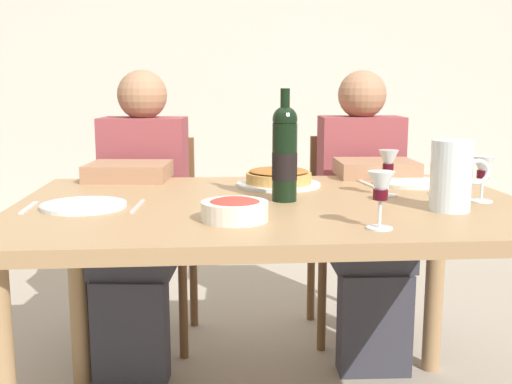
% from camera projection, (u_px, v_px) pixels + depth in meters
% --- Properties ---
extents(back_wall, '(8.00, 0.10, 2.80)m').
position_uv_depth(back_wall, '(234.00, 41.00, 4.24)').
color(back_wall, beige).
rests_on(back_wall, ground).
extents(dining_table, '(1.50, 1.00, 0.76)m').
position_uv_depth(dining_table, '(273.00, 232.00, 1.81)').
color(dining_table, '#9E7A51').
rests_on(dining_table, ground).
extents(wine_bottle, '(0.07, 0.07, 0.33)m').
position_uv_depth(wine_bottle, '(285.00, 154.00, 1.79)').
color(wine_bottle, black).
rests_on(wine_bottle, dining_table).
extents(water_pitcher, '(0.16, 0.11, 0.19)m').
position_uv_depth(water_pitcher, '(451.00, 180.00, 1.65)').
color(water_pitcher, silver).
rests_on(water_pitcher, dining_table).
extents(baked_tart, '(0.29, 0.29, 0.06)m').
position_uv_depth(baked_tart, '(279.00, 178.00, 2.07)').
color(baked_tart, silver).
rests_on(baked_tart, dining_table).
extents(salad_bowl, '(0.17, 0.17, 0.06)m').
position_uv_depth(salad_bowl, '(235.00, 209.00, 1.54)').
color(salad_bowl, silver).
rests_on(salad_bowl, dining_table).
extents(wine_glass_left_diner, '(0.06, 0.06, 0.14)m').
position_uv_depth(wine_glass_left_diner, '(381.00, 189.00, 1.44)').
color(wine_glass_left_diner, silver).
rests_on(wine_glass_left_diner, dining_table).
extents(wine_glass_right_diner, '(0.06, 0.06, 0.13)m').
position_uv_depth(wine_glass_right_diner, '(483.00, 170.00, 1.78)').
color(wine_glass_right_diner, silver).
rests_on(wine_glass_right_diner, dining_table).
extents(wine_glass_centre, '(0.06, 0.06, 0.14)m').
position_uv_depth(wine_glass_centre, '(388.00, 164.00, 1.87)').
color(wine_glass_centre, silver).
rests_on(wine_glass_centre, dining_table).
extents(dinner_plate_left_setting, '(0.25, 0.25, 0.01)m').
position_uv_depth(dinner_plate_left_setting, '(410.00, 183.00, 2.11)').
color(dinner_plate_left_setting, silver).
rests_on(dinner_plate_left_setting, dining_table).
extents(dinner_plate_right_setting, '(0.24, 0.24, 0.01)m').
position_uv_depth(dinner_plate_right_setting, '(84.00, 205.00, 1.71)').
color(dinner_plate_right_setting, silver).
rests_on(dinner_plate_right_setting, dining_table).
extents(fork_left_setting, '(0.03, 0.16, 0.00)m').
position_uv_depth(fork_left_setting, '(367.00, 184.00, 2.10)').
color(fork_left_setting, silver).
rests_on(fork_left_setting, dining_table).
extents(knife_left_setting, '(0.02, 0.18, 0.00)m').
position_uv_depth(knife_left_setting, '(452.00, 183.00, 2.12)').
color(knife_left_setting, silver).
rests_on(knife_left_setting, dining_table).
extents(knife_right_setting, '(0.02, 0.18, 0.00)m').
position_uv_depth(knife_right_setting, '(138.00, 206.00, 1.72)').
color(knife_right_setting, silver).
rests_on(knife_right_setting, dining_table).
extents(spoon_right_setting, '(0.02, 0.16, 0.00)m').
position_uv_depth(spoon_right_setting, '(29.00, 208.00, 1.70)').
color(spoon_right_setting, silver).
rests_on(spoon_right_setting, dining_table).
extents(chair_left, '(0.44, 0.44, 0.87)m').
position_uv_depth(chair_left, '(151.00, 225.00, 2.66)').
color(chair_left, brown).
rests_on(chair_left, ground).
extents(diner_left, '(0.37, 0.53, 1.16)m').
position_uv_depth(diner_left, '(140.00, 209.00, 2.41)').
color(diner_left, '#8E3D42').
rests_on(diner_left, ground).
extents(chair_right, '(0.41, 0.41, 0.87)m').
position_uv_depth(chair_right, '(352.00, 221.00, 2.74)').
color(chair_right, brown).
rests_on(chair_right, ground).
extents(diner_right, '(0.35, 0.51, 1.16)m').
position_uv_depth(diner_right, '(365.00, 205.00, 2.48)').
color(diner_right, '#8E3D42').
rests_on(diner_right, ground).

